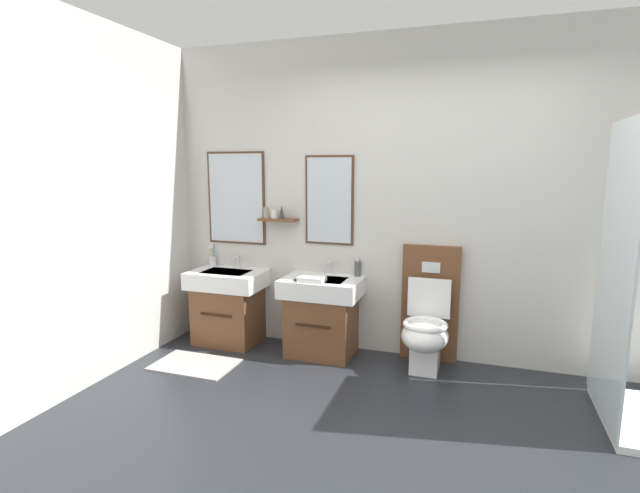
{
  "coord_description": "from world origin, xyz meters",
  "views": [
    {
      "loc": [
        0.4,
        -2.47,
        1.66
      ],
      "look_at": [
        -0.91,
        1.38,
        0.97
      ],
      "focal_mm": 26.78,
      "sensor_mm": 36.0,
      "label": 1
    }
  ],
  "objects_px": {
    "soap_dispenser": "(358,268)",
    "vanity_sink_left": "(229,304)",
    "vanity_sink_right": "(322,314)",
    "toothbrush_cup": "(213,260)",
    "toilet": "(427,323)",
    "folded_hand_towel": "(312,279)"
  },
  "relations": [
    {
      "from": "toothbrush_cup",
      "to": "soap_dispenser",
      "type": "height_order",
      "value": "toothbrush_cup"
    },
    {
      "from": "vanity_sink_right",
      "to": "toothbrush_cup",
      "type": "height_order",
      "value": "toothbrush_cup"
    },
    {
      "from": "toothbrush_cup",
      "to": "soap_dispenser",
      "type": "xyz_separation_m",
      "value": [
        1.47,
        0.01,
        0.01
      ]
    },
    {
      "from": "vanity_sink_right",
      "to": "soap_dispenser",
      "type": "height_order",
      "value": "soap_dispenser"
    },
    {
      "from": "soap_dispenser",
      "to": "vanity_sink_left",
      "type": "bearing_deg",
      "value": -171.46
    },
    {
      "from": "soap_dispenser",
      "to": "folded_hand_towel",
      "type": "relative_size",
      "value": 0.78
    },
    {
      "from": "toothbrush_cup",
      "to": "soap_dispenser",
      "type": "bearing_deg",
      "value": 0.39
    },
    {
      "from": "toothbrush_cup",
      "to": "vanity_sink_left",
      "type": "bearing_deg",
      "value": -32.91
    },
    {
      "from": "toilet",
      "to": "soap_dispenser",
      "type": "relative_size",
      "value": 5.82
    },
    {
      "from": "vanity_sink_left",
      "to": "toothbrush_cup",
      "type": "relative_size",
      "value": 3.32
    },
    {
      "from": "vanity_sink_left",
      "to": "vanity_sink_right",
      "type": "relative_size",
      "value": 1.0
    },
    {
      "from": "toilet",
      "to": "toothbrush_cup",
      "type": "height_order",
      "value": "toilet"
    },
    {
      "from": "folded_hand_towel",
      "to": "vanity_sink_left",
      "type": "bearing_deg",
      "value": 170.46
    },
    {
      "from": "vanity_sink_right",
      "to": "folded_hand_towel",
      "type": "distance_m",
      "value": 0.38
    },
    {
      "from": "toilet",
      "to": "folded_hand_towel",
      "type": "distance_m",
      "value": 1.03
    },
    {
      "from": "vanity_sink_right",
      "to": "soap_dispenser",
      "type": "bearing_deg",
      "value": 33.49
    },
    {
      "from": "vanity_sink_left",
      "to": "toothbrush_cup",
      "type": "distance_m",
      "value": 0.49
    },
    {
      "from": "toothbrush_cup",
      "to": "soap_dispenser",
      "type": "relative_size",
      "value": 1.21
    },
    {
      "from": "toilet",
      "to": "folded_hand_towel",
      "type": "height_order",
      "value": "toilet"
    },
    {
      "from": "folded_hand_towel",
      "to": "soap_dispenser",
      "type": "bearing_deg",
      "value": 46.54
    },
    {
      "from": "toilet",
      "to": "folded_hand_towel",
      "type": "relative_size",
      "value": 4.55
    },
    {
      "from": "folded_hand_towel",
      "to": "toothbrush_cup",
      "type": "bearing_deg",
      "value": 164.49
    }
  ]
}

